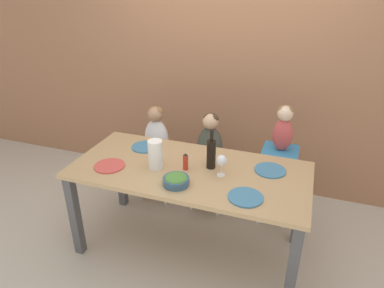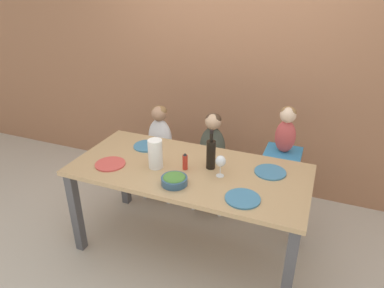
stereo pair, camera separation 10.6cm
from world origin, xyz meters
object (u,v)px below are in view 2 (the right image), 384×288
object	(u,v)px
paper_towel_roll	(155,154)
person_child_left	(160,132)
dinner_plate_back_right	(270,172)
person_baby_right	(286,127)
salad_bowl_large	(174,180)
wine_bottle	(211,154)
person_child_center	(213,141)
chair_far_left	(161,163)
dinner_plate_front_left	(110,164)
dinner_plate_back_left	(147,146)
wine_glass_near	(221,162)
chair_right_highchair	(281,170)
chair_far_center	(212,174)
dinner_plate_front_right	(243,198)

from	to	relation	value
paper_towel_roll	person_child_left	bearing A→B (deg)	114.81
dinner_plate_back_right	person_baby_right	bearing A→B (deg)	86.12
salad_bowl_large	dinner_plate_back_right	xyz separation A→B (m)	(0.61, 0.41, -0.03)
wine_bottle	paper_towel_roll	distance (m)	0.42
person_child_center	dinner_plate_back_right	size ratio (longest dim) A/B	2.31
person_child_center	chair_far_left	bearing A→B (deg)	-179.91
paper_towel_roll	chair_far_left	bearing A→B (deg)	114.84
chair_far_left	dinner_plate_front_left	world-z (taller)	dinner_plate_front_left
paper_towel_roll	dinner_plate_back_left	size ratio (longest dim) A/B	0.97
wine_bottle	paper_towel_roll	bearing A→B (deg)	-159.63
wine_glass_near	dinner_plate_back_left	distance (m)	0.79
chair_right_highchair	wine_bottle	world-z (taller)	wine_bottle
chair_far_left	person_child_center	distance (m)	0.66
person_baby_right	salad_bowl_large	xyz separation A→B (m)	(-0.64, -0.89, -0.15)
chair_right_highchair	dinner_plate_back_left	distance (m)	1.21
chair_far_left	wine_bottle	distance (m)	1.07
chair_far_center	wine_glass_near	world-z (taller)	wine_glass_near
chair_far_center	person_baby_right	size ratio (longest dim) A/B	1.09
chair_right_highchair	dinner_plate_back_left	size ratio (longest dim) A/B	3.10
paper_towel_roll	salad_bowl_large	distance (m)	0.30
person_child_left	salad_bowl_large	xyz separation A→B (m)	(0.57, -0.89, 0.09)
chair_far_center	person_baby_right	distance (m)	0.88
dinner_plate_back_left	wine_glass_near	bearing A→B (deg)	-17.49
wine_bottle	dinner_plate_back_left	distance (m)	0.66
person_baby_right	dinner_plate_back_left	world-z (taller)	person_baby_right
dinner_plate_back_right	dinner_plate_front_right	distance (m)	0.43
wine_bottle	dinner_plate_front_left	distance (m)	0.80
person_baby_right	wine_glass_near	distance (m)	0.76
dinner_plate_back_right	wine_bottle	bearing A→B (deg)	-167.59
chair_right_highchair	wine_glass_near	xyz separation A→B (m)	(-0.37, -0.66, 0.34)
person_child_center	person_child_left	bearing A→B (deg)	180.00
person_baby_right	dinner_plate_back_right	bearing A→B (deg)	-93.88
salad_bowl_large	chair_far_left	bearing A→B (deg)	122.61
chair_far_left	dinner_plate_front_right	xyz separation A→B (m)	(1.07, -0.89, 0.41)
chair_far_left	person_child_left	xyz separation A→B (m)	(0.00, 0.00, 0.35)
person_child_center	wine_glass_near	size ratio (longest dim) A/B	3.26
wine_glass_near	salad_bowl_large	size ratio (longest dim) A/B	0.89
wine_bottle	dinner_plate_back_right	distance (m)	0.47
wine_glass_near	chair_far_left	bearing A→B (deg)	141.76
wine_bottle	paper_towel_roll	xyz separation A→B (m)	(-0.40, -0.15, -0.01)
chair_far_left	chair_right_highchair	bearing A→B (deg)	0.00
salad_bowl_large	dinner_plate_back_left	distance (m)	0.66
chair_far_left	dinner_plate_front_right	bearing A→B (deg)	-39.76
chair_far_left	person_baby_right	world-z (taller)	person_baby_right
paper_towel_roll	dinner_plate_front_right	xyz separation A→B (m)	(0.73, -0.17, -0.11)
person_baby_right	dinner_plate_back_left	xyz separation A→B (m)	(-1.11, -0.43, -0.18)
chair_far_left	person_child_center	xyz separation A→B (m)	(0.55, 0.00, 0.35)
person_baby_right	chair_far_left	bearing A→B (deg)	-179.94
wine_bottle	wine_glass_near	world-z (taller)	wine_bottle
wine_glass_near	person_child_left	bearing A→B (deg)	141.73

